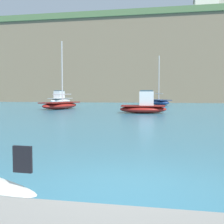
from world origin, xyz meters
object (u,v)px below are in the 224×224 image
object	(u,v)px
boat_near_left	(60,105)
boat_mid_right	(144,106)
station_building_west	(205,9)
station_building_central	(220,7)
boat_far_left	(60,100)
boat_mid_left	(160,102)

from	to	relation	value
boat_near_left	boat_mid_right	bearing A→B (deg)	-27.53
station_building_west	station_building_central	distance (m)	3.08
boat_near_left	boat_far_left	bearing A→B (deg)	111.21
boat_near_left	boat_mid_right	xyz separation A→B (m)	(10.06, -5.25, 0.15)
station_building_west	station_building_central	bearing A→B (deg)	-9.69
boat_mid_right	station_building_central	bearing A→B (deg)	75.10
boat_mid_left	station_building_west	xyz separation A→B (m)	(8.50, 26.30, 20.04)
boat_mid_left	boat_far_left	distance (m)	17.02
station_building_west	boat_mid_left	bearing A→B (deg)	-107.91
boat_mid_left	boat_mid_right	size ratio (longest dim) A/B	1.70
boat_far_left	station_building_central	world-z (taller)	station_building_central
boat_far_left	station_building_west	world-z (taller)	station_building_west
boat_mid_right	boat_far_left	size ratio (longest dim) A/B	0.78
boat_near_left	boat_mid_left	xyz separation A→B (m)	(10.47, 13.81, 0.02)
boat_far_left	station_building_central	size ratio (longest dim) A/B	0.72
boat_far_left	station_building_central	bearing A→B (deg)	39.31
boat_mid_left	station_building_west	size ratio (longest dim) A/B	0.92
boat_mid_right	station_building_west	world-z (taller)	station_building_west
boat_near_left	boat_far_left	distance (m)	17.57
boat_mid_left	boat_far_left	bearing A→B (deg)	171.31
boat_mid_right	station_building_west	bearing A→B (deg)	78.89
boat_mid_left	station_building_central	distance (m)	34.75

